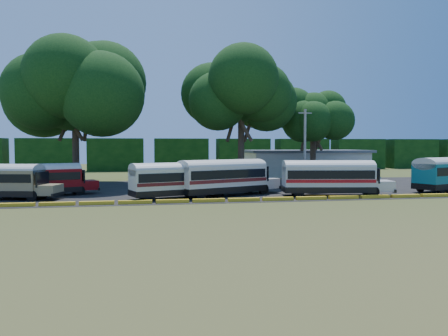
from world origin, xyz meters
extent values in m
plane|color=#334C19|center=(0.00, 0.00, 0.00)|extent=(160.00, 160.00, 0.00)
cube|color=black|center=(1.00, 12.00, 0.01)|extent=(64.00, 24.00, 0.02)
cube|color=gold|center=(-16.50, 1.00, 0.15)|extent=(2.70, 0.45, 0.30)
cube|color=gold|center=(-13.50, 1.00, 0.15)|extent=(2.70, 0.45, 0.30)
cube|color=gold|center=(-10.50, 1.00, 0.15)|extent=(2.70, 0.45, 0.30)
cube|color=gold|center=(-7.50, 1.00, 0.15)|extent=(2.70, 0.45, 0.30)
cube|color=gold|center=(-4.50, 1.00, 0.15)|extent=(2.70, 0.45, 0.30)
cube|color=gold|center=(-1.50, 1.00, 0.15)|extent=(2.70, 0.45, 0.30)
cube|color=gold|center=(1.50, 1.00, 0.15)|extent=(2.70, 0.45, 0.30)
cube|color=gold|center=(4.50, 1.00, 0.15)|extent=(2.70, 0.45, 0.30)
cube|color=gold|center=(7.50, 1.00, 0.15)|extent=(2.70, 0.45, 0.30)
cube|color=gold|center=(10.50, 1.00, 0.15)|extent=(2.70, 0.45, 0.30)
cube|color=gold|center=(13.50, 1.00, 0.15)|extent=(2.70, 0.45, 0.30)
cube|color=gold|center=(16.50, 1.00, 0.15)|extent=(2.70, 0.45, 0.30)
cube|color=gold|center=(19.50, 1.00, 0.15)|extent=(2.70, 0.45, 0.30)
cube|color=silver|center=(18.00, 30.00, 1.80)|extent=(18.00, 8.00, 3.60)
cube|color=#505156|center=(18.00, 30.00, 3.80)|extent=(19.00, 9.00, 0.40)
cube|color=black|center=(-24.00, 48.00, 3.00)|extent=(10.00, 4.00, 6.00)
cube|color=black|center=(-12.00, 48.00, 3.00)|extent=(10.00, 4.00, 6.00)
cube|color=black|center=(0.00, 48.00, 3.00)|extent=(10.00, 4.00, 6.00)
cube|color=black|center=(12.00, 48.00, 3.00)|extent=(10.00, 4.00, 6.00)
cube|color=black|center=(24.00, 48.00, 3.00)|extent=(10.00, 4.00, 6.00)
cube|color=black|center=(36.00, 48.00, 3.00)|extent=(10.00, 4.00, 6.00)
cube|color=black|center=(48.00, 48.00, 3.00)|extent=(10.00, 4.00, 6.00)
cylinder|color=black|center=(-16.17, 4.29, 0.47)|extent=(0.98, 0.49, 0.94)
cylinder|color=black|center=(-15.67, 6.25, 0.47)|extent=(0.98, 0.49, 0.94)
cube|color=#8A7A53|center=(-14.91, 5.02, 0.90)|extent=(2.16, 2.43, 0.90)
cube|color=black|center=(-15.49, 5.16, 1.82)|extent=(0.68, 2.14, 1.30)
cube|color=black|center=(-14.13, 4.82, 0.52)|extent=(0.74, 2.28, 0.28)
cylinder|color=black|center=(-12.82, 8.16, 0.46)|extent=(0.95, 0.59, 0.92)
cylinder|color=black|center=(-13.57, 9.98, 0.46)|extent=(0.95, 0.59, 0.92)
cylinder|color=black|center=(-18.60, 5.75, 0.46)|extent=(0.95, 0.59, 0.92)
cylinder|color=black|center=(-19.36, 7.57, 0.46)|extent=(0.95, 0.59, 0.92)
cube|color=black|center=(-16.51, 7.69, 0.60)|extent=(7.86, 5.04, 0.51)
cube|color=maroon|center=(-16.51, 7.69, 1.69)|extent=(7.86, 5.04, 1.69)
cube|color=black|center=(-16.51, 7.69, 1.89)|extent=(7.60, 4.97, 0.71)
ellipsoid|color=beige|center=(-16.51, 7.69, 2.53)|extent=(7.86, 5.04, 1.04)
cube|color=maroon|center=(-12.26, 9.46, 0.88)|extent=(2.31, 2.51, 0.88)
cube|color=black|center=(-12.80, 9.24, 1.78)|extent=(0.94, 2.01, 1.26)
cube|color=black|center=(-11.54, 9.76, 0.51)|extent=(1.02, 2.15, 0.28)
cylinder|color=black|center=(-0.10, 4.45, 0.49)|extent=(1.01, 0.57, 0.97)
cylinder|color=black|center=(-0.77, 6.41, 0.49)|extent=(1.01, 0.57, 0.97)
cylinder|color=black|center=(-6.35, 2.31, 0.49)|extent=(1.01, 0.57, 0.97)
cylinder|color=black|center=(-7.02, 4.28, 0.49)|extent=(1.01, 0.57, 0.97)
cube|color=black|center=(-4.02, 4.20, 0.63)|extent=(8.32, 4.87, 0.53)
cube|color=beige|center=(-4.02, 4.20, 1.78)|extent=(8.32, 4.87, 1.78)
cube|color=black|center=(-4.02, 4.20, 2.00)|extent=(8.04, 4.82, 0.75)
cube|color=#511415|center=(-4.02, 4.20, 1.43)|extent=(8.26, 4.88, 0.29)
ellipsoid|color=beige|center=(-4.02, 4.20, 2.67)|extent=(8.32, 4.87, 1.09)
cube|color=beige|center=(0.57, 5.77, 0.92)|extent=(2.35, 2.59, 0.92)
cube|color=black|center=(0.00, 5.58, 1.87)|extent=(0.86, 2.16, 1.33)
cube|color=black|center=(1.36, 6.04, 0.53)|extent=(0.93, 2.31, 0.29)
cube|color=black|center=(-7.74, 2.93, 0.53)|extent=(0.93, 2.31, 0.29)
cylinder|color=black|center=(4.53, 5.74, 0.52)|extent=(1.06, 0.67, 1.03)
cylinder|color=black|center=(3.65, 7.77, 0.52)|extent=(1.06, 0.67, 1.03)
cylinder|color=black|center=(-1.93, 2.96, 0.52)|extent=(1.06, 0.67, 1.03)
cylinder|color=black|center=(-2.80, 5.00, 0.52)|extent=(1.06, 0.67, 1.03)
cube|color=black|center=(0.39, 5.16, 0.67)|extent=(8.81, 5.72, 0.57)
cube|color=silver|center=(0.39, 5.16, 1.90)|extent=(8.81, 5.72, 1.89)
cube|color=black|center=(0.39, 5.16, 2.12)|extent=(8.52, 5.64, 0.79)
cube|color=maroon|center=(0.39, 5.16, 1.52)|extent=(8.74, 5.72, 0.31)
ellipsoid|color=beige|center=(0.39, 5.16, 2.84)|extent=(8.81, 5.72, 1.16)
cube|color=silver|center=(5.13, 7.20, 0.98)|extent=(2.61, 2.82, 0.98)
cube|color=black|center=(4.54, 6.95, 1.99)|extent=(1.08, 2.24, 1.42)
cube|color=black|center=(5.94, 7.55, 0.57)|extent=(1.17, 2.40, 0.31)
cube|color=black|center=(-3.46, 3.51, 0.57)|extent=(1.17, 2.40, 0.31)
cylinder|color=black|center=(13.85, 1.85, 0.51)|extent=(1.04, 0.44, 1.01)
cylinder|color=black|center=(14.20, 3.98, 0.51)|extent=(1.04, 0.44, 1.01)
cylinder|color=black|center=(7.06, 2.95, 0.51)|extent=(1.04, 0.44, 1.01)
cylinder|color=black|center=(7.41, 5.09, 0.51)|extent=(1.04, 0.44, 1.01)
cube|color=black|center=(10.13, 3.55, 0.66)|extent=(8.60, 3.83, 0.56)
cube|color=beige|center=(10.13, 3.55, 1.86)|extent=(8.60, 3.83, 1.85)
cube|color=black|center=(10.13, 3.55, 2.08)|extent=(8.28, 3.84, 0.78)
cube|color=#A21015|center=(10.13, 3.55, 1.49)|extent=(8.52, 3.86, 0.30)
ellipsoid|color=beige|center=(10.13, 3.55, 2.78)|extent=(8.60, 3.83, 1.14)
cube|color=beige|center=(15.12, 2.74, 0.96)|extent=(2.16, 2.49, 0.96)
cube|color=black|center=(14.49, 2.84, 1.95)|extent=(0.52, 2.32, 1.39)
cube|color=black|center=(15.97, 2.60, 0.56)|extent=(0.58, 2.48, 0.30)
cube|color=black|center=(6.08, 4.21, 0.56)|extent=(0.58, 2.48, 0.30)
cylinder|color=black|center=(16.52, 7.87, 0.46)|extent=(0.96, 0.47, 0.93)
cylinder|color=black|center=(16.04, 9.80, 0.46)|extent=(0.96, 0.47, 0.93)
cylinder|color=black|center=(10.38, 6.36, 0.46)|extent=(0.96, 0.47, 0.93)
cylinder|color=black|center=(9.91, 8.29, 0.46)|extent=(0.96, 0.47, 0.93)
cube|color=black|center=(12.76, 7.97, 0.60)|extent=(7.95, 4.07, 0.51)
cube|color=silver|center=(12.76, 7.97, 1.70)|extent=(7.95, 4.07, 1.70)
cube|color=black|center=(12.76, 7.97, 1.91)|extent=(7.67, 4.05, 0.71)
cube|color=navy|center=(12.76, 7.97, 1.36)|extent=(7.89, 4.09, 0.28)
ellipsoid|color=beige|center=(12.76, 7.97, 2.55)|extent=(7.95, 4.07, 1.05)
cube|color=silver|center=(17.27, 9.08, 0.88)|extent=(2.11, 2.38, 0.88)
cube|color=black|center=(16.70, 8.94, 1.79)|extent=(0.64, 2.11, 1.27)
cube|color=black|center=(18.04, 9.26, 0.51)|extent=(0.70, 2.25, 0.28)
cube|color=black|center=(9.11, 7.07, 0.51)|extent=(0.70, 2.25, 0.28)
cylinder|color=black|center=(21.61, 2.94, 0.53)|extent=(1.10, 0.66, 1.06)
cylinder|color=black|center=(20.79, 5.06, 0.53)|extent=(1.10, 0.66, 1.06)
cube|color=black|center=(20.06, 3.56, 0.59)|extent=(1.12, 2.50, 0.32)
cylinder|color=#312218|center=(-14.78, 19.25, 4.04)|extent=(0.80, 0.80, 8.07)
cylinder|color=#312218|center=(-13.56, 19.69, 7.50)|extent=(1.41, 2.88, 4.59)
cylinder|color=#312218|center=(-15.78, 20.08, 7.50)|extent=(2.20, 2.51, 4.59)
cylinder|color=#312218|center=(-15.01, 17.97, 7.50)|extent=(2.94, 0.94, 4.59)
ellipsoid|color=black|center=(-14.78, 19.25, 11.75)|extent=(14.62, 14.62, 10.72)
cylinder|color=#312218|center=(5.25, 19.10, 3.99)|extent=(0.80, 0.80, 7.98)
cylinder|color=#312218|center=(6.47, 19.55, 7.41)|extent=(1.40, 2.85, 4.54)
cylinder|color=#312218|center=(4.26, 19.94, 7.41)|extent=(2.19, 2.49, 4.54)
cylinder|color=#312218|center=(5.03, 17.82, 7.41)|extent=(2.91, 0.93, 4.54)
ellipsoid|color=black|center=(5.25, 19.10, 11.62)|extent=(10.79, 10.79, 7.91)
cylinder|color=#312218|center=(16.41, 23.04, 3.10)|extent=(0.80, 0.80, 6.20)
cylinder|color=#312218|center=(17.63, 23.49, 5.76)|extent=(1.21, 2.33, 3.58)
cylinder|color=#312218|center=(15.42, 23.88, 5.76)|extent=(1.83, 2.06, 3.58)
cylinder|color=#312218|center=(16.19, 21.76, 5.76)|extent=(2.36, 0.84, 3.58)
ellipsoid|color=black|center=(16.41, 23.04, 9.13)|extent=(8.04, 8.04, 5.90)
cylinder|color=gray|center=(11.67, 13.69, 4.47)|extent=(0.30, 0.30, 8.94)
cube|color=gray|center=(11.67, 13.69, 8.49)|extent=(1.60, 0.12, 0.12)
camera|label=1|loc=(-6.65, -34.76, 4.75)|focal=35.00mm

